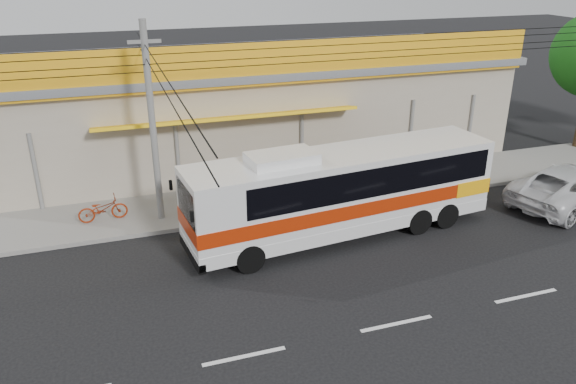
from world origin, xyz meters
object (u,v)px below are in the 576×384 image
object	(u,v)px
coach_bus	(347,187)
utility_pole	(146,58)
motorbike_red	(103,209)
white_car	(569,186)

from	to	relation	value
coach_bus	utility_pole	distance (m)	7.56
motorbike_red	white_car	xyz separation A→B (m)	(16.52, -3.71, 0.15)
white_car	utility_pole	distance (m)	15.76
white_car	motorbike_red	bearing A→B (deg)	59.57
coach_bus	motorbike_red	distance (m)	8.43
white_car	utility_pole	bearing A→B (deg)	59.50
motorbike_red	white_car	world-z (taller)	white_car
motorbike_red	white_car	distance (m)	16.93
coach_bus	utility_pole	world-z (taller)	utility_pole
coach_bus	utility_pole	bearing A→B (deg)	147.42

